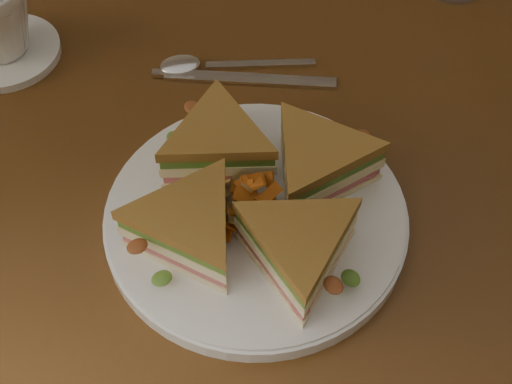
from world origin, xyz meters
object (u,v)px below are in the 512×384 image
table (222,194)px  plate (256,218)px  sandwich_wedges (256,195)px  knife (237,79)px  saucer (4,52)px  spoon (200,65)px

table → plate: (0.02, -0.12, 0.11)m
sandwich_wedges → knife: (0.02, 0.20, -0.04)m
knife → table: bearing=-97.6°
sandwich_wedges → knife: 0.21m
table → saucer: 0.31m
plate → spoon: bearing=93.7°
spoon → table: bearing=-79.9°
table → plate: plate is taller
plate → sandwich_wedges: sandwich_wedges is taller
plate → table: bearing=97.5°
plate → spoon: size_ratio=1.62×
table → knife: (0.04, 0.09, 0.10)m
plate → saucer: bearing=128.0°
plate → saucer: plate is taller
table → spoon: 0.15m
table → plate: 0.16m
plate → sandwich_wedges: (0.00, 0.00, 0.04)m
saucer → knife: bearing=-21.5°
sandwich_wedges → knife: bearing=83.3°
sandwich_wedges → knife: size_ratio=1.44×
table → sandwich_wedges: (0.02, -0.12, 0.14)m
table → sandwich_wedges: sandwich_wedges is taller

